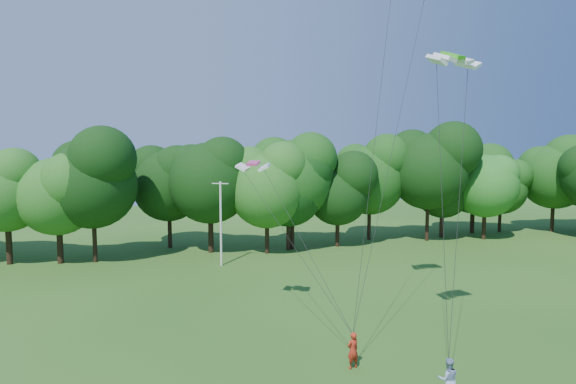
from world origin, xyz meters
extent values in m
cylinder|color=silver|center=(-1.74, 29.12, 3.88)|extent=(0.19, 0.19, 7.76)
cube|color=silver|center=(-1.74, 29.12, 7.56)|extent=(1.46, 0.68, 0.08)
imported|color=#B32817|center=(2.65, 7.71, 0.89)|extent=(0.75, 0.60, 1.77)
imported|color=#93A8CB|center=(5.49, 4.18, 0.90)|extent=(1.04, 0.91, 1.80)
cube|color=green|center=(7.53, 7.67, 14.96)|extent=(2.81, 1.76, 0.58)
cube|color=#DA3C82|center=(-0.97, 14.86, 9.71)|extent=(2.22, 1.68, 0.32)
cylinder|color=black|center=(5.81, 34.17, 2.07)|extent=(0.44, 0.44, 4.14)
ellipsoid|color=black|center=(5.81, 34.17, 7.53)|extent=(8.29, 8.29, 9.04)
cylinder|color=#382416|center=(30.05, 34.53, 2.05)|extent=(0.49, 0.49, 4.10)
ellipsoid|color=#26681F|center=(30.05, 34.53, 7.45)|extent=(8.20, 8.20, 8.94)
camera|label=1|loc=(-5.21, -11.75, 10.32)|focal=28.00mm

